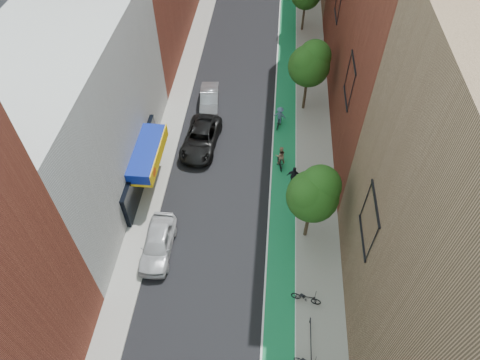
% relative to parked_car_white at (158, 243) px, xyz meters
% --- Properties ---
extents(bike_lane, '(2.00, 68.00, 0.01)m').
position_rel_parked_car_white_xyz_m(bike_lane, '(8.37, 18.09, -0.82)').
color(bike_lane, '#157845').
rests_on(bike_lane, ground).
extents(sidewalk_left, '(2.00, 68.00, 0.15)m').
position_rel_parked_car_white_xyz_m(sidewalk_left, '(-1.63, 18.09, -0.75)').
color(sidewalk_left, gray).
rests_on(sidewalk_left, ground).
extents(sidewalk_right, '(3.00, 68.00, 0.15)m').
position_rel_parked_car_white_xyz_m(sidewalk_right, '(10.87, 18.09, -0.75)').
color(sidewalk_right, gray).
rests_on(sidewalk_right, ground).
extents(building_left_white, '(8.00, 20.00, 12.00)m').
position_rel_parked_car_white_xyz_m(building_left_white, '(-6.63, 6.09, 5.17)').
color(building_left_white, silver).
rests_on(building_left_white, ground).
extents(tree_near, '(3.40, 3.36, 6.42)m').
position_rel_parked_car_white_xyz_m(tree_near, '(10.01, 2.11, 3.83)').
color(tree_near, '#332619').
rests_on(tree_near, ground).
extents(tree_mid, '(3.55, 3.53, 6.74)m').
position_rel_parked_car_white_xyz_m(tree_mid, '(10.01, 16.11, 4.06)').
color(tree_mid, '#332619').
rests_on(tree_mid, ground).
extents(parked_car_white, '(2.01, 4.89, 1.66)m').
position_rel_parked_car_white_xyz_m(parked_car_white, '(0.00, 0.00, 0.00)').
color(parked_car_white, silver).
rests_on(parked_car_white, ground).
extents(parked_car_black, '(3.14, 6.03, 1.62)m').
position_rel_parked_car_white_xyz_m(parked_car_black, '(1.37, 10.45, -0.02)').
color(parked_car_black, black).
rests_on(parked_car_black, ground).
extents(parked_car_silver, '(2.04, 4.75, 1.52)m').
position_rel_parked_car_white_xyz_m(parked_car_silver, '(1.37, 15.77, -0.07)').
color(parked_car_silver, gray).
rests_on(parked_car_silver, ground).
extents(cyclist_lane_near, '(0.93, 1.69, 2.00)m').
position_rel_parked_car_white_xyz_m(cyclist_lane_near, '(8.00, 8.67, 0.03)').
color(cyclist_lane_near, black).
rests_on(cyclist_lane_near, ground).
extents(cyclist_lane_mid, '(1.09, 1.87, 2.16)m').
position_rel_parked_car_white_xyz_m(cyclist_lane_mid, '(9.07, 6.47, -0.01)').
color(cyclist_lane_mid, black).
rests_on(cyclist_lane_mid, ground).
extents(cyclist_lane_far, '(1.17, 1.64, 1.98)m').
position_rel_parked_car_white_xyz_m(cyclist_lane_far, '(7.84, 13.59, 0.06)').
color(cyclist_lane_far, black).
rests_on(cyclist_lane_far, ground).
extents(parked_bike_near, '(1.99, 1.05, 1.00)m').
position_rel_parked_car_white_xyz_m(parked_bike_near, '(9.93, -2.94, -0.18)').
color(parked_bike_near, black).
rests_on(parked_bike_near, sidewalk_right).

